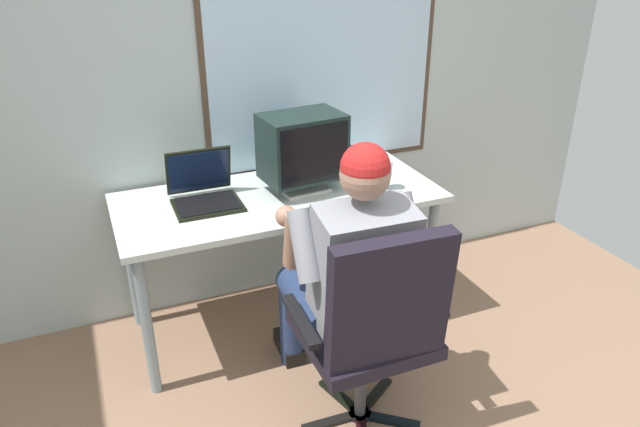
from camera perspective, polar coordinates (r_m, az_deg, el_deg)
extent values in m
cube|color=#B1BFBD|center=(3.10, -9.01, 14.79)|extent=(4.76, 0.06, 2.75)
cube|color=#4C3828|center=(3.24, 0.34, 14.14)|extent=(1.33, 0.01, 1.12)
cube|color=silver|center=(3.24, 0.37, 14.12)|extent=(1.27, 0.02, 1.06)
cylinder|color=gray|center=(2.77, -16.33, -10.41)|extent=(0.05, 0.05, 0.73)
cylinder|color=gray|center=(3.18, 10.52, -4.55)|extent=(0.05, 0.05, 0.73)
cylinder|color=gray|center=(3.25, -17.73, -4.81)|extent=(0.05, 0.05, 0.73)
cylinder|color=gray|center=(3.61, 5.71, -0.40)|extent=(0.05, 0.05, 0.73)
cube|color=silver|center=(2.94, -3.95, 1.53)|extent=(1.59, 0.70, 0.03)
cube|color=black|center=(2.73, 1.13, -19.43)|extent=(0.27, 0.06, 0.02)
cube|color=black|center=(2.75, 6.71, -19.17)|extent=(0.24, 0.20, 0.02)
cube|color=black|center=(2.85, 5.25, -17.12)|extent=(0.25, 0.18, 0.02)
cube|color=black|center=(2.84, 1.97, -17.26)|extent=(0.11, 0.27, 0.02)
cylinder|color=black|center=(2.77, 3.84, -18.72)|extent=(0.10, 0.10, 0.02)
cylinder|color=#3F3F44|center=(2.62, 3.98, -15.34)|extent=(0.05, 0.05, 0.41)
cube|color=black|center=(2.48, 4.15, -11.40)|extent=(0.50, 0.50, 0.06)
cube|color=black|center=(2.15, 6.77, -8.46)|extent=(0.48, 0.13, 0.53)
cube|color=black|center=(2.51, 9.88, -7.62)|extent=(0.07, 0.35, 0.02)
cube|color=black|center=(2.32, -1.90, -10.25)|extent=(0.07, 0.35, 0.02)
cylinder|color=navy|center=(2.70, 5.13, -7.21)|extent=(0.17, 0.44, 0.15)
cylinder|color=navy|center=(3.00, 3.20, -8.98)|extent=(0.12, 0.12, 0.48)
cube|color=black|center=(3.16, 2.67, -11.40)|extent=(0.11, 0.24, 0.08)
cylinder|color=navy|center=(2.60, -1.35, -8.56)|extent=(0.17, 0.44, 0.15)
cylinder|color=navy|center=(2.91, -2.71, -10.23)|extent=(0.12, 0.12, 0.48)
cube|color=black|center=(3.07, -2.98, -12.65)|extent=(0.11, 0.24, 0.08)
cube|color=gray|center=(2.34, 4.04, -5.20)|extent=(0.39, 0.31, 0.56)
sphere|color=#A87861|center=(2.16, 4.36, 3.71)|extent=(0.19, 0.19, 0.19)
sphere|color=red|center=(2.15, 4.39, 4.45)|extent=(0.19, 0.19, 0.19)
cylinder|color=gray|center=(2.41, 8.44, -1.33)|extent=(0.10, 0.23, 0.28)
cylinder|color=#A87861|center=(2.54, 7.30, -3.25)|extent=(0.08, 0.10, 0.27)
sphere|color=#A87861|center=(2.58, 6.88, -3.36)|extent=(0.09, 0.09, 0.09)
cylinder|color=gray|center=(2.25, -1.52, -3.12)|extent=(0.10, 0.22, 0.29)
cylinder|color=#A87861|center=(2.39, -2.60, -2.57)|extent=(0.08, 0.14, 0.27)
sphere|color=#A87861|center=(2.44, -3.29, -0.26)|extent=(0.09, 0.09, 0.09)
cube|color=beige|center=(2.98, -1.67, 2.44)|extent=(0.25, 0.21, 0.02)
cylinder|color=beige|center=(2.97, -1.68, 3.06)|extent=(0.04, 0.04, 0.05)
cube|color=black|center=(2.90, -1.73, 6.46)|extent=(0.42, 0.30, 0.32)
cube|color=black|center=(2.79, -0.47, 5.67)|extent=(0.35, 0.04, 0.28)
cube|color=black|center=(2.85, -10.77, 0.77)|extent=(0.32, 0.25, 0.02)
cube|color=black|center=(2.84, -10.79, 0.95)|extent=(0.29, 0.22, 0.00)
cube|color=black|center=(2.94, -11.62, 4.10)|extent=(0.32, 0.07, 0.23)
cube|color=#0F1933|center=(2.93, -11.58, 4.00)|extent=(0.29, 0.06, 0.21)
cylinder|color=silver|center=(3.01, 6.15, 2.36)|extent=(0.06, 0.06, 0.00)
cylinder|color=silver|center=(2.99, 6.18, 3.05)|extent=(0.01, 0.01, 0.07)
cylinder|color=silver|center=(2.97, 6.25, 4.37)|extent=(0.08, 0.08, 0.07)
cylinder|color=#4E051F|center=(2.97, 6.23, 3.94)|extent=(0.07, 0.07, 0.03)
cube|color=black|center=(3.17, 2.97, 5.12)|extent=(0.08, 0.08, 0.15)
cylinder|color=#333338|center=(3.13, 3.26, 5.24)|extent=(0.05, 0.01, 0.05)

